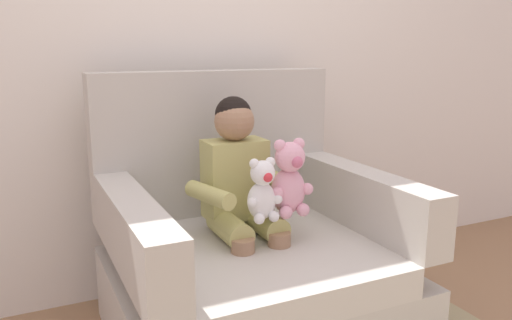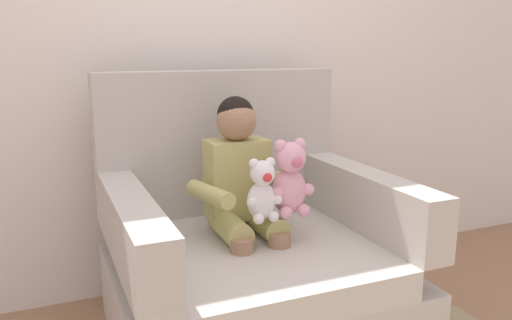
% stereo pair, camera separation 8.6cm
% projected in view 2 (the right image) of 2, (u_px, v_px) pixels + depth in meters
% --- Properties ---
extents(back_wall, '(6.00, 0.10, 2.60)m').
position_uv_depth(back_wall, '(200.00, 34.00, 2.58)').
color(back_wall, silver).
rests_on(back_wall, ground).
extents(armchair, '(1.15, 1.04, 1.13)m').
position_uv_depth(armchair, '(250.00, 260.00, 2.20)').
color(armchair, '#BCB7AD').
rests_on(armchair, ground).
extents(seated_child, '(0.45, 0.39, 0.82)m').
position_uv_depth(seated_child, '(242.00, 185.00, 2.15)').
color(seated_child, tan).
rests_on(seated_child, armchair).
extents(plush_pink, '(0.19, 0.15, 0.32)m').
position_uv_depth(plush_pink, '(290.00, 180.00, 2.07)').
color(plush_pink, '#EAA8BC').
rests_on(plush_pink, armchair).
extents(plush_white, '(0.15, 0.12, 0.25)m').
position_uv_depth(plush_white, '(262.00, 192.00, 2.01)').
color(plush_white, white).
rests_on(plush_white, armchair).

